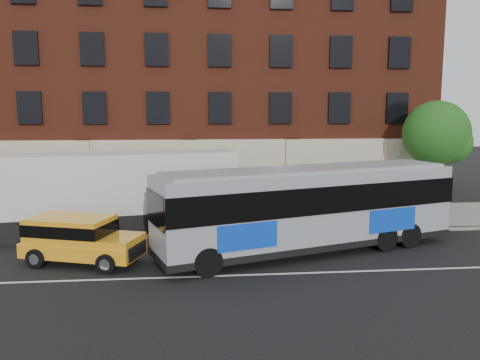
{
  "coord_description": "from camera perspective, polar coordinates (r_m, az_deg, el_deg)",
  "views": [
    {
      "loc": [
        0.24,
        -15.67,
        5.73
      ],
      "look_at": [
        2.28,
        5.5,
        2.69
      ],
      "focal_mm": 35.77,
      "sensor_mm": 36.0,
      "label": 1
    }
  ],
  "objects": [
    {
      "name": "ground",
      "position": [
        16.68,
        -6.12,
        -12.0
      ],
      "size": [
        120.0,
        120.0,
        0.0
      ],
      "primitive_type": "plane",
      "color": "black",
      "rests_on": "ground"
    },
    {
      "name": "sidewalk",
      "position": [
        25.31,
        -5.93,
        -4.82
      ],
      "size": [
        60.0,
        6.0,
        0.15
      ],
      "primitive_type": "cube",
      "color": "gray",
      "rests_on": "ground"
    },
    {
      "name": "kerb",
      "position": [
        22.39,
        -5.98,
        -6.54
      ],
      "size": [
        60.0,
        0.25,
        0.15
      ],
      "primitive_type": "cube",
      "color": "gray",
      "rests_on": "ground"
    },
    {
      "name": "lane_line",
      "position": [
        17.15,
        -6.11,
        -11.41
      ],
      "size": [
        60.0,
        0.12,
        0.01
      ],
      "primitive_type": "cube",
      "color": "silver",
      "rests_on": "ground"
    },
    {
      "name": "building",
      "position": [
        32.64,
        -6.05,
        11.35
      ],
      "size": [
        30.0,
        12.1,
        15.0
      ],
      "color": "maroon",
      "rests_on": "sidewalk"
    },
    {
      "name": "street_tree",
      "position": [
        28.48,
        22.43,
        4.86
      ],
      "size": [
        3.6,
        3.6,
        6.2
      ],
      "color": "#322219",
      "rests_on": "sidewalk"
    },
    {
      "name": "city_bus",
      "position": [
        19.75,
        8.31,
        -3.04
      ],
      "size": [
        12.99,
        6.58,
        3.5
      ],
      "color": "gray",
      "rests_on": "ground"
    },
    {
      "name": "yellow_suv",
      "position": [
        19.27,
        -18.79,
        -6.44
      ],
      "size": [
        4.79,
        3.11,
        1.78
      ],
      "color": "#FFA61D",
      "rests_on": "ground"
    },
    {
      "name": "shipping_container",
      "position": [
        23.33,
        -14.76,
        -1.61
      ],
      "size": [
        11.7,
        4.23,
        3.82
      ],
      "color": "black",
      "rests_on": "ground"
    }
  ]
}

